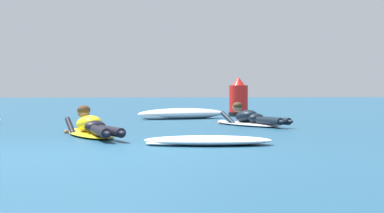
% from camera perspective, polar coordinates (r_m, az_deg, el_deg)
% --- Properties ---
extents(ground_plane, '(120.00, 120.00, 0.00)m').
position_cam_1_polar(ground_plane, '(16.96, -8.91, -1.05)').
color(ground_plane, navy).
extents(surfer_near, '(1.10, 2.63, 0.54)m').
position_cam_1_polar(surfer_near, '(9.79, -9.42, -2.01)').
color(surfer_near, yellow).
rests_on(surfer_near, ground).
extents(surfer_far, '(1.33, 2.49, 0.55)m').
position_cam_1_polar(surfer_far, '(12.81, 5.50, -1.23)').
color(surfer_far, silver).
rests_on(surfer_far, ground).
extents(whitewater_mid_left, '(2.56, 1.47, 0.28)m').
position_cam_1_polar(whitewater_mid_left, '(16.00, -0.98, -0.71)').
color(whitewater_mid_left, white).
rests_on(whitewater_mid_left, ground).
extents(whitewater_mid_right, '(1.81, 0.95, 0.13)m').
position_cam_1_polar(whitewater_mid_right, '(8.16, 1.52, -3.24)').
color(whitewater_mid_right, white).
rests_on(whitewater_mid_right, ground).
extents(channel_marker_buoy, '(0.58, 0.58, 1.14)m').
position_cam_1_polar(channel_marker_buoy, '(17.73, 4.39, 0.58)').
color(channel_marker_buoy, red).
rests_on(channel_marker_buoy, ground).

